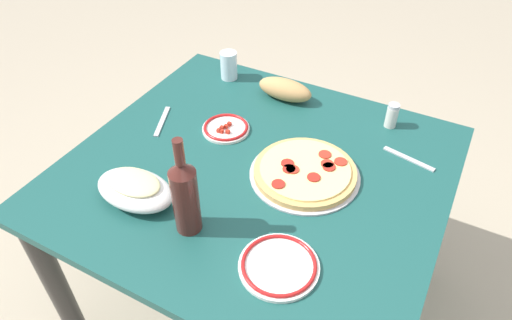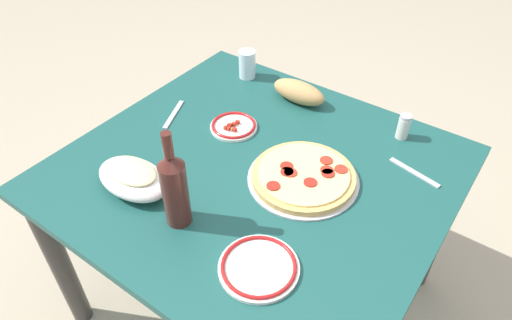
{
  "view_description": "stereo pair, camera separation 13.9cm",
  "coord_description": "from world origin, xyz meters",
  "px_view_note": "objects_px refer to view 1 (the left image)",
  "views": [
    {
      "loc": [
        0.49,
        -0.93,
        1.65
      ],
      "look_at": [
        0.0,
        0.0,
        0.74
      ],
      "focal_mm": 32.26,
      "sensor_mm": 36.0,
      "label": 1
    },
    {
      "loc": [
        0.61,
        -0.85,
        1.65
      ],
      "look_at": [
        0.0,
        0.0,
        0.74
      ],
      "focal_mm": 32.26,
      "sensor_mm": 36.0,
      "label": 2
    }
  ],
  "objects_px": {
    "dining_table": "(256,193)",
    "side_plate_near": "(226,128)",
    "baked_pasta_dish": "(135,188)",
    "bread_loaf": "(285,89)",
    "wine_bottle": "(185,195)",
    "water_glass": "(229,65)",
    "pepperoni_pizza": "(305,172)",
    "spice_shaker": "(392,115)",
    "side_plate_far": "(279,265)"
  },
  "relations": [
    {
      "from": "baked_pasta_dish",
      "to": "side_plate_near",
      "type": "relative_size",
      "value": 1.5
    },
    {
      "from": "dining_table",
      "to": "bread_loaf",
      "type": "bearing_deg",
      "value": 102.64
    },
    {
      "from": "pepperoni_pizza",
      "to": "water_glass",
      "type": "height_order",
      "value": "water_glass"
    },
    {
      "from": "pepperoni_pizza",
      "to": "side_plate_near",
      "type": "bearing_deg",
      "value": 165.9
    },
    {
      "from": "water_glass",
      "to": "pepperoni_pizza",
      "type": "bearing_deg",
      "value": -37.94
    },
    {
      "from": "baked_pasta_dish",
      "to": "spice_shaker",
      "type": "distance_m",
      "value": 0.87
    },
    {
      "from": "baked_pasta_dish",
      "to": "water_glass",
      "type": "distance_m",
      "value": 0.7
    },
    {
      "from": "baked_pasta_dish",
      "to": "water_glass",
      "type": "bearing_deg",
      "value": 98.64
    },
    {
      "from": "dining_table",
      "to": "spice_shaker",
      "type": "height_order",
      "value": "spice_shaker"
    },
    {
      "from": "water_glass",
      "to": "side_plate_near",
      "type": "relative_size",
      "value": 0.68
    },
    {
      "from": "spice_shaker",
      "to": "side_plate_far",
      "type": "bearing_deg",
      "value": -96.42
    },
    {
      "from": "wine_bottle",
      "to": "bread_loaf",
      "type": "xyz_separation_m",
      "value": [
        -0.04,
        0.68,
        -0.08
      ]
    },
    {
      "from": "dining_table",
      "to": "side_plate_near",
      "type": "height_order",
      "value": "side_plate_near"
    },
    {
      "from": "baked_pasta_dish",
      "to": "spice_shaker",
      "type": "height_order",
      "value": "spice_shaker"
    },
    {
      "from": "baked_pasta_dish",
      "to": "side_plate_near",
      "type": "height_order",
      "value": "baked_pasta_dish"
    },
    {
      "from": "pepperoni_pizza",
      "to": "bread_loaf",
      "type": "relative_size",
      "value": 1.61
    },
    {
      "from": "dining_table",
      "to": "water_glass",
      "type": "bearing_deg",
      "value": 129.32
    },
    {
      "from": "water_glass",
      "to": "spice_shaker",
      "type": "distance_m",
      "value": 0.65
    },
    {
      "from": "water_glass",
      "to": "side_plate_near",
      "type": "height_order",
      "value": "water_glass"
    },
    {
      "from": "bread_loaf",
      "to": "spice_shaker",
      "type": "relative_size",
      "value": 2.37
    },
    {
      "from": "dining_table",
      "to": "side_plate_near",
      "type": "relative_size",
      "value": 7.03
    },
    {
      "from": "dining_table",
      "to": "spice_shaker",
      "type": "bearing_deg",
      "value": 53.09
    },
    {
      "from": "side_plate_far",
      "to": "bread_loaf",
      "type": "xyz_separation_m",
      "value": [
        -0.31,
        0.69,
        0.03
      ]
    },
    {
      "from": "pepperoni_pizza",
      "to": "spice_shaker",
      "type": "distance_m",
      "value": 0.4
    },
    {
      "from": "spice_shaker",
      "to": "water_glass",
      "type": "bearing_deg",
      "value": 178.73
    },
    {
      "from": "water_glass",
      "to": "bread_loaf",
      "type": "xyz_separation_m",
      "value": [
        0.26,
        -0.03,
        -0.02
      ]
    },
    {
      "from": "side_plate_far",
      "to": "bread_loaf",
      "type": "relative_size",
      "value": 0.98
    },
    {
      "from": "water_glass",
      "to": "wine_bottle",
      "type": "bearing_deg",
      "value": -67.35
    },
    {
      "from": "side_plate_near",
      "to": "side_plate_far",
      "type": "height_order",
      "value": "side_plate_near"
    },
    {
      "from": "baked_pasta_dish",
      "to": "water_glass",
      "type": "xyz_separation_m",
      "value": [
        -0.11,
        0.69,
        0.01
      ]
    },
    {
      "from": "wine_bottle",
      "to": "bread_loaf",
      "type": "distance_m",
      "value": 0.69
    },
    {
      "from": "wine_bottle",
      "to": "side_plate_near",
      "type": "xyz_separation_m",
      "value": [
        -0.13,
        0.41,
        -0.11
      ]
    },
    {
      "from": "side_plate_far",
      "to": "baked_pasta_dish",
      "type": "bearing_deg",
      "value": 177.11
    },
    {
      "from": "dining_table",
      "to": "wine_bottle",
      "type": "xyz_separation_m",
      "value": [
        -0.05,
        -0.29,
        0.23
      ]
    },
    {
      "from": "pepperoni_pizza",
      "to": "wine_bottle",
      "type": "bearing_deg",
      "value": -120.1
    },
    {
      "from": "baked_pasta_dish",
      "to": "bread_loaf",
      "type": "xyz_separation_m",
      "value": [
        0.15,
        0.66,
        -0.0
      ]
    },
    {
      "from": "wine_bottle",
      "to": "baked_pasta_dish",
      "type": "bearing_deg",
      "value": 174.91
    },
    {
      "from": "wine_bottle",
      "to": "spice_shaker",
      "type": "bearing_deg",
      "value": 63.46
    },
    {
      "from": "pepperoni_pizza",
      "to": "baked_pasta_dish",
      "type": "xyz_separation_m",
      "value": [
        -0.38,
        -0.31,
        0.03
      ]
    },
    {
      "from": "wine_bottle",
      "to": "side_plate_far",
      "type": "xyz_separation_m",
      "value": [
        0.27,
        -0.01,
        -0.11
      ]
    },
    {
      "from": "side_plate_near",
      "to": "side_plate_far",
      "type": "relative_size",
      "value": 0.79
    },
    {
      "from": "baked_pasta_dish",
      "to": "bread_loaf",
      "type": "bearing_deg",
      "value": 77.26
    },
    {
      "from": "side_plate_near",
      "to": "pepperoni_pizza",
      "type": "bearing_deg",
      "value": -14.1
    },
    {
      "from": "baked_pasta_dish",
      "to": "water_glass",
      "type": "height_order",
      "value": "water_glass"
    },
    {
      "from": "pepperoni_pizza",
      "to": "wine_bottle",
      "type": "height_order",
      "value": "wine_bottle"
    },
    {
      "from": "pepperoni_pizza",
      "to": "bread_loaf",
      "type": "bearing_deg",
      "value": 123.7
    },
    {
      "from": "spice_shaker",
      "to": "bread_loaf",
      "type": "bearing_deg",
      "value": -177.47
    },
    {
      "from": "bread_loaf",
      "to": "spice_shaker",
      "type": "xyz_separation_m",
      "value": [
        0.39,
        0.02,
        0.0
      ]
    },
    {
      "from": "water_glass",
      "to": "side_plate_far",
      "type": "distance_m",
      "value": 0.92
    },
    {
      "from": "wine_bottle",
      "to": "side_plate_near",
      "type": "relative_size",
      "value": 1.85
    }
  ]
}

